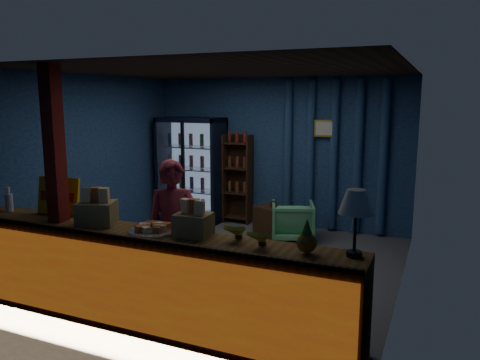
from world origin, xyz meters
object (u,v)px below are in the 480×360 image
object	(u,v)px
shopkeeper	(173,233)
table_lamp	(356,204)
pastry_tray	(154,230)
green_chair	(293,221)

from	to	relation	value
shopkeeper	table_lamp	bearing A→B (deg)	-36.87
pastry_tray	green_chair	bearing A→B (deg)	82.81
green_chair	table_lamp	distance (m)	3.70
pastry_tray	table_lamp	world-z (taller)	table_lamp
shopkeeper	pastry_tray	size ratio (longest dim) A/B	3.24
shopkeeper	pastry_tray	xyz separation A→B (m)	(0.09, -0.50, 0.18)
shopkeeper	green_chair	xyz separation A→B (m)	(0.50, 2.77, -0.49)
green_chair	table_lamp	size ratio (longest dim) A/B	1.19
pastry_tray	table_lamp	size ratio (longest dim) A/B	0.87
green_chair	pastry_tray	bearing A→B (deg)	62.86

